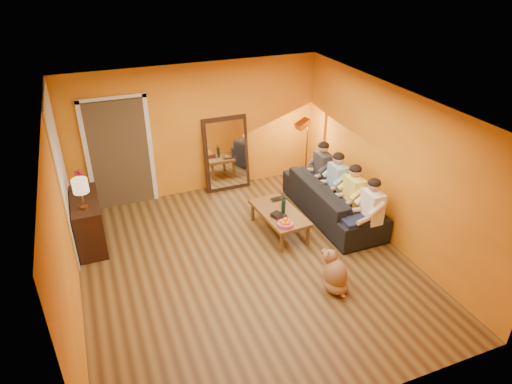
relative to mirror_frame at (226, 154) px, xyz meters
name	(u,v)px	position (x,y,z in m)	size (l,w,h in m)	color
room_shell	(238,183)	(-0.55, -2.26, 0.54)	(5.00, 5.50, 2.60)	brown
white_accent	(62,172)	(-3.04, -0.88, 0.54)	(0.02, 1.90, 2.58)	white
doorway_recess	(119,152)	(-2.05, 0.20, 0.29)	(1.06, 0.30, 2.10)	#3F2D19
door_jamb_left	(88,159)	(-2.62, 0.08, 0.29)	(0.08, 0.06, 2.20)	white
door_jamb_right	(151,150)	(-1.48, 0.08, 0.29)	(0.08, 0.06, 2.20)	white
door_header	(111,98)	(-2.05, 0.08, 1.36)	(1.22, 0.06, 0.08)	white
mirror_frame	(226,154)	(0.00, 0.00, 0.00)	(0.92, 0.06, 1.52)	black
mirror_glass	(227,155)	(0.00, -0.04, 0.00)	(0.78, 0.02, 1.36)	white
sideboard	(88,222)	(-2.79, -1.08, -0.34)	(0.44, 1.18, 0.85)	black
table_lamp	(82,194)	(-2.79, -1.38, 0.34)	(0.24, 0.24, 0.51)	beige
sofa	(332,199)	(1.45, -1.80, -0.41)	(0.93, 2.37, 0.69)	black
coffee_table	(279,222)	(0.31, -1.95, -0.55)	(0.62, 1.22, 0.42)	brown
floor_lamp	(306,154)	(1.55, -0.52, -0.04)	(0.30, 0.24, 1.44)	#BC7737
dog	(335,271)	(0.44, -3.63, -0.44)	(0.35, 0.54, 0.64)	#AD794E
person_far_left	(371,212)	(1.58, -2.80, -0.15)	(0.70, 0.44, 1.22)	white
person_mid_left	(353,197)	(1.58, -2.25, -0.15)	(0.70, 0.44, 1.22)	#FDEB54
person_mid_right	(337,183)	(1.58, -1.70, -0.15)	(0.70, 0.44, 1.22)	#90BEDF
person_far_right	(322,171)	(1.58, -1.15, -0.15)	(0.70, 0.44, 1.22)	#313136
fruit_bowl	(285,222)	(0.21, -2.40, -0.26)	(0.26, 0.26, 0.16)	#CF4976
wine_bottle	(283,205)	(0.36, -2.00, -0.18)	(0.07, 0.07, 0.31)	black
tumbler	(283,205)	(0.43, -1.83, -0.29)	(0.10, 0.10, 0.10)	#B27F3F
laptop	(281,200)	(0.49, -1.60, -0.33)	(0.32, 0.21, 0.03)	black
book_lower	(275,219)	(0.13, -2.15, -0.33)	(0.17, 0.23, 0.02)	black
book_mid	(275,217)	(0.14, -2.14, -0.31)	(0.19, 0.26, 0.02)	#AE132A
book_upper	(275,217)	(0.13, -2.16, -0.29)	(0.18, 0.24, 0.02)	black
vase	(82,188)	(-2.79, -0.83, 0.17)	(0.16, 0.16, 0.17)	black
flowers	(79,174)	(-2.79, -0.83, 0.43)	(0.17, 0.17, 0.45)	#AE132A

